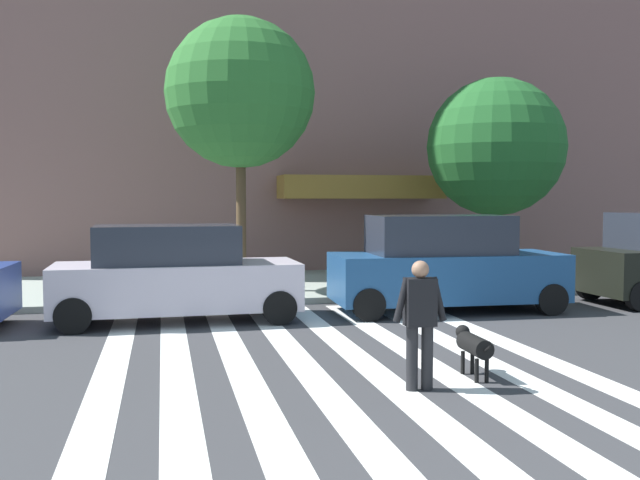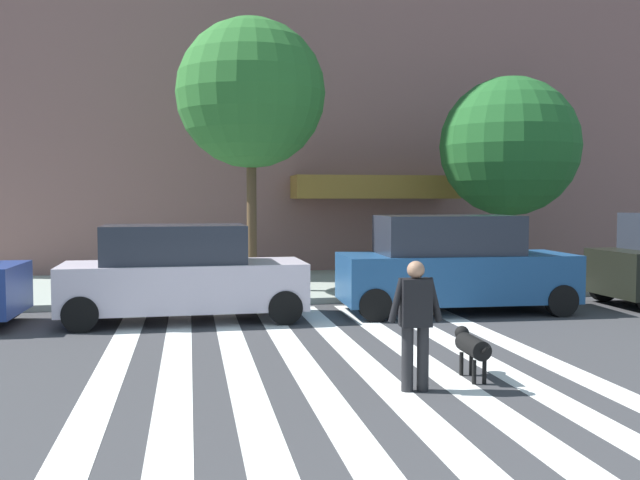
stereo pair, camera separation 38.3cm
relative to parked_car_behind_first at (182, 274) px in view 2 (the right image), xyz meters
name	(u,v)px [view 2 (the right image)]	position (x,y,z in m)	size (l,w,h in m)	color
ground_plane	(387,390)	(2.59, -5.54, -0.92)	(160.00, 160.00, 0.00)	#353538
sidewalk_far	(282,285)	(2.59, 4.60, -0.85)	(80.00, 6.00, 0.15)	#959E93
crosswalk_stripes	(357,391)	(2.20, -5.54, -0.92)	(6.75, 13.68, 0.01)	silver
parked_car_behind_first	(182,274)	(0.00, 0.00, 0.00)	(4.72, 1.95, 1.89)	#BEB3C2
parked_car_third_in_line	(453,266)	(5.63, 0.00, 0.07)	(4.92, 2.08, 2.05)	navy
street_tree_nearest	(251,94)	(1.66, 3.27, 4.02)	(3.62, 3.62, 6.62)	#4C3823
street_tree_middle	(509,147)	(8.65, 3.76, 2.86)	(3.74, 3.74, 5.52)	#4C3823
pedestrian_dog_walker	(415,318)	(2.92, -5.66, 0.00)	(0.70, 0.25, 1.64)	black
dog_on_leash	(471,346)	(3.85, -5.22, -0.48)	(0.28, 1.06, 0.65)	black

